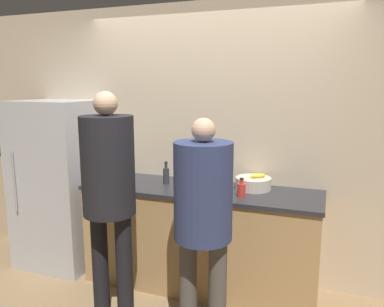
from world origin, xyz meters
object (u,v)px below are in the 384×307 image
object	(u,v)px
person_center	(203,208)
bottle_clear	(178,177)
bottle_dark	(166,175)
refrigerator	(60,183)
fruit_bowl	(253,183)
bottle_red	(241,189)
utensil_crock	(123,168)
cup_blue	(196,184)
person_left	(109,183)

from	to	relation	value
person_center	bottle_clear	bearing A→B (deg)	123.26
bottle_dark	refrigerator	bearing A→B (deg)	-177.56
fruit_bowl	bottle_dark	size ratio (longest dim) A/B	1.48
bottle_red	refrigerator	bearing A→B (deg)	176.83
fruit_bowl	bottle_dark	world-z (taller)	bottle_dark
refrigerator	utensil_crock	bearing A→B (deg)	18.69
person_center	fruit_bowl	world-z (taller)	person_center
utensil_crock	cup_blue	bearing A→B (deg)	-14.61
person_left	person_center	size ratio (longest dim) A/B	1.10
bottle_red	bottle_clear	bearing A→B (deg)	163.85
person_left	bottle_dark	xyz separation A→B (m)	(0.16, 0.71, -0.09)
person_left	bottle_dark	bearing A→B (deg)	77.12
refrigerator	person_left	size ratio (longest dim) A/B	0.94
utensil_crock	bottle_red	size ratio (longest dim) A/B	1.76
fruit_bowl	utensil_crock	world-z (taller)	utensil_crock
fruit_bowl	bottle_red	world-z (taller)	bottle_red
person_left	bottle_red	xyz separation A→B (m)	(0.91, 0.55, -0.11)
bottle_clear	cup_blue	bearing A→B (deg)	-23.86
fruit_bowl	utensil_crock	xyz separation A→B (m)	(-1.35, 0.06, 0.02)
fruit_bowl	bottle_red	bearing A→B (deg)	-100.32
refrigerator	person_left	distance (m)	1.24
fruit_bowl	bottle_clear	distance (m)	0.69
bottle_clear	cup_blue	xyz separation A→B (m)	(0.21, -0.09, -0.03)
fruit_bowl	bottle_clear	size ratio (longest dim) A/B	1.71
person_center	fruit_bowl	distance (m)	0.85
person_left	bottle_clear	size ratio (longest dim) A/B	9.85
person_center	bottle_dark	bearing A→B (deg)	129.75
utensil_crock	bottle_dark	world-z (taller)	utensil_crock
utensil_crock	bottle_red	xyz separation A→B (m)	(1.30, -0.32, -0.01)
person_center	utensil_crock	bearing A→B (deg)	142.37
person_left	cup_blue	xyz separation A→B (m)	(0.48, 0.64, -0.13)
bottle_dark	bottle_red	xyz separation A→B (m)	(0.75, -0.16, -0.02)
bottle_clear	bottle_dark	xyz separation A→B (m)	(-0.11, -0.03, 0.01)
bottle_clear	refrigerator	bearing A→B (deg)	-176.53
utensil_crock	cup_blue	size ratio (longest dim) A/B	2.98
person_left	cup_blue	world-z (taller)	person_left
bottle_clear	bottle_red	distance (m)	0.66
fruit_bowl	bottle_clear	world-z (taller)	bottle_clear
fruit_bowl	cup_blue	world-z (taller)	fruit_bowl
refrigerator	bottle_clear	distance (m)	1.30
cup_blue	bottle_dark	bearing A→B (deg)	168.67
bottle_clear	cup_blue	world-z (taller)	bottle_clear
utensil_crock	cup_blue	world-z (taller)	utensil_crock
bottle_clear	person_center	bearing A→B (deg)	-56.74
person_left	bottle_clear	xyz separation A→B (m)	(0.27, 0.74, -0.10)
person_left	bottle_red	world-z (taller)	person_left
person_center	bottle_dark	size ratio (longest dim) A/B	7.71
bottle_dark	person_left	bearing A→B (deg)	-102.88
fruit_bowl	utensil_crock	distance (m)	1.35
bottle_clear	bottle_dark	world-z (taller)	bottle_dark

